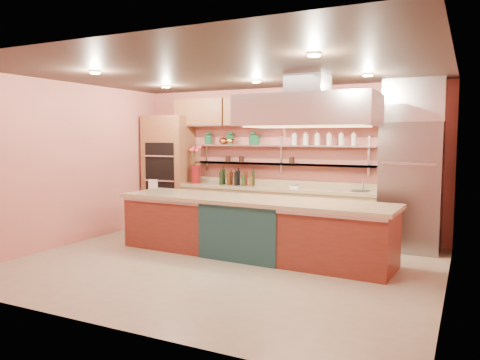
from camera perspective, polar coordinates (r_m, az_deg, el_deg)
The scene contains 21 objects.
floor at distance 6.98m, azimuth -2.16°, elevation -10.32°, with size 6.00×5.00×0.02m, color gray.
ceiling at distance 6.79m, azimuth -2.25°, elevation 13.18°, with size 6.00×5.00×0.02m, color black.
wall_back at distance 9.01m, azimuth 5.40°, elevation 2.29°, with size 6.00×0.04×2.80m, color #C0675A.
wall_front at distance 4.70m, azimuth -16.88°, elevation -0.65°, with size 6.00×0.04×2.80m, color #C0675A.
wall_left at distance 8.58m, azimuth -20.11°, elevation 1.85°, with size 0.04×5.00×2.80m, color #C0675A.
wall_right at distance 5.93m, azimuth 24.20°, elevation 0.30°, with size 0.04×5.00×2.80m, color #C0675A.
oven_stack at distance 9.90m, azimuth -8.67°, elevation 1.07°, with size 0.95×0.64×2.30m, color brown.
refrigerator at distance 8.14m, azimuth 20.10°, elevation -0.80°, with size 0.95×0.72×2.10m, color gray.
back_counter at distance 8.85m, azimuth 4.35°, elevation -3.84°, with size 3.84×0.64×0.93m, color tan.
wall_shelf_lower at distance 8.91m, azimuth 4.80°, elevation 1.94°, with size 3.60×0.26×0.03m, color silver.
wall_shelf_upper at distance 8.90m, azimuth 4.82°, elevation 4.19°, with size 3.60×0.26×0.03m, color silver.
upper_cabinets at distance 8.84m, azimuth 5.04°, elevation 8.40°, with size 4.60×0.36×0.55m, color brown.
range_hood at distance 6.91m, azimuth 8.23°, elevation 8.41°, with size 2.00×1.00×0.45m, color silver.
ceiling_downlights at distance 6.96m, azimuth -1.44°, elevation 12.74°, with size 4.00×2.80×0.02m, color #FFE5A5.
island at distance 7.36m, azimuth 1.34°, elevation -5.76°, with size 4.37×0.95×0.91m, color maroon.
flower_vase at distance 9.51m, azimuth -5.44°, elevation 0.69°, with size 0.20×0.20×0.36m, color #620E11.
oil_bottle_cluster at distance 9.05m, azimuth -0.37°, elevation 0.12°, with size 0.76×0.22×0.24m, color black.
kitchen_scale at distance 8.60m, azimuth 6.68°, elevation -0.70°, with size 0.16×0.12×0.09m, color silver.
bar_faucet at distance 8.36m, azimuth 14.81°, elevation -0.63°, with size 0.03×0.03×0.20m, color white.
copper_kettle at distance 9.40m, azimuth -2.04°, elevation 4.78°, with size 0.17×0.17×0.14m, color #BA592B.
green_canister at distance 9.09m, azimuth 1.89°, elevation 4.91°, with size 0.15×0.15×0.18m, color #0F4728.
Camera 1 is at (3.21, -5.91, 1.87)m, focal length 35.00 mm.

